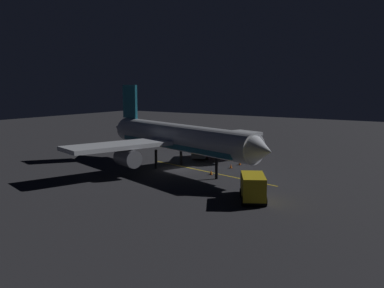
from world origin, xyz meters
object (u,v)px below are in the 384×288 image
object	(u,v)px
airliner	(176,138)
baggage_truck	(253,187)
ground_crew_worker	(243,183)
traffic_cone_under_wing	(231,166)
traffic_cone_near_right	(211,173)
catering_truck	(200,150)
traffic_cone_near_left	(240,163)

from	to	relation	value
airliner	baggage_truck	world-z (taller)	airliner
ground_crew_worker	traffic_cone_under_wing	world-z (taller)	ground_crew_worker
baggage_truck	ground_crew_worker	xyz separation A→B (m)	(-2.32, -2.23, -0.43)
traffic_cone_near_right	catering_truck	bearing A→B (deg)	-141.13
traffic_cone_under_wing	traffic_cone_near_left	bearing A→B (deg)	-178.06
ground_crew_worker	traffic_cone_near_right	xyz separation A→B (m)	(-5.46, -7.09, -0.64)
traffic_cone_near_left	traffic_cone_under_wing	bearing A→B (deg)	1.94
catering_truck	traffic_cone_near_right	size ratio (longest dim) A/B	11.22
catering_truck	traffic_cone_near_left	size ratio (longest dim) A/B	11.22
baggage_truck	ground_crew_worker	size ratio (longest dim) A/B	3.63
airliner	catering_truck	xyz separation A→B (m)	(-8.56, -1.75, -2.72)
catering_truck	traffic_cone_near_left	world-z (taller)	catering_truck
ground_crew_worker	catering_truck	bearing A→B (deg)	-135.32
baggage_truck	catering_truck	world-z (taller)	baggage_truck
traffic_cone_near_left	traffic_cone_near_right	size ratio (longest dim) A/B	1.00
airliner	baggage_truck	bearing A→B (deg)	60.56
traffic_cone_near_left	traffic_cone_under_wing	distance (m)	2.71
airliner	ground_crew_worker	bearing A→B (deg)	64.28
traffic_cone_near_right	traffic_cone_under_wing	size ratio (longest dim) A/B	1.00
catering_truck	traffic_cone_under_wing	distance (m)	8.74
ground_crew_worker	traffic_cone_near_right	distance (m)	8.97
airliner	traffic_cone_near_right	bearing A→B (deg)	82.88
ground_crew_worker	traffic_cone_near_left	world-z (taller)	ground_crew_worker
traffic_cone_near_right	baggage_truck	bearing A→B (deg)	50.16
airliner	traffic_cone_near_left	xyz separation A→B (m)	(-6.95, 5.68, -3.77)
airliner	traffic_cone_near_right	distance (m)	6.89
ground_crew_worker	traffic_cone_under_wing	bearing A→B (deg)	-145.95
catering_truck	traffic_cone_under_wing	xyz separation A→B (m)	(4.32, 7.53, -1.05)
airliner	traffic_cone_near_left	size ratio (longest dim) A/B	57.94
airliner	traffic_cone_near_left	bearing A→B (deg)	140.71
catering_truck	traffic_cone_near_right	distance (m)	11.96
catering_truck	traffic_cone_near_right	world-z (taller)	catering_truck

